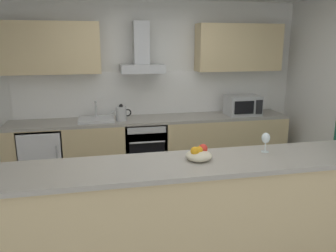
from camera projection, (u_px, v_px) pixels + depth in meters
ground at (179, 232)px, 3.63m from camera, size 5.67×4.90×0.02m
wall_back at (148, 88)px, 5.24m from camera, size 5.67×0.12×2.60m
backsplash_tile at (149, 93)px, 5.18m from camera, size 3.97×0.02×0.66m
counter_back at (153, 147)px, 5.08m from camera, size 4.11×0.60×0.90m
counter_island at (192, 217)px, 2.90m from camera, size 3.38×0.64×1.02m
upper_cabinets at (150, 48)px, 4.87m from camera, size 4.05×0.32×0.70m
oven at (144, 148)px, 5.02m from camera, size 0.60×0.62×0.80m
refrigerator at (43, 157)px, 4.73m from camera, size 0.58×0.60×0.85m
microwave at (243, 105)px, 5.17m from camera, size 0.50×0.38×0.30m
sink at (96, 119)px, 4.78m from camera, size 0.50×0.40×0.26m
kettle at (121, 113)px, 4.79m from camera, size 0.29×0.15×0.24m
range_hood at (141, 57)px, 4.83m from camera, size 0.62×0.45×0.72m
wine_glass at (266, 139)px, 3.00m from camera, size 0.08×0.08×0.18m
fruit_bowl at (199, 154)px, 2.82m from camera, size 0.22×0.22×0.13m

